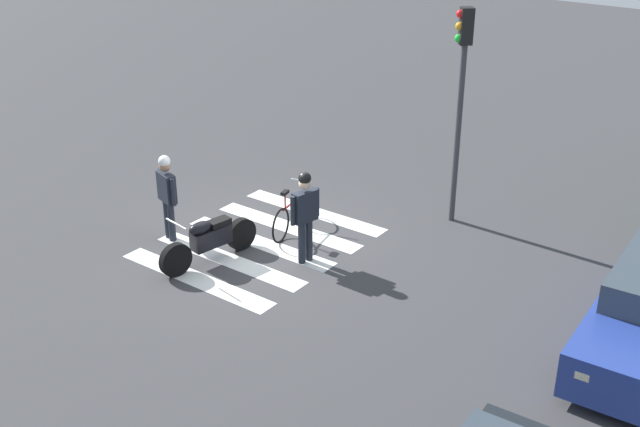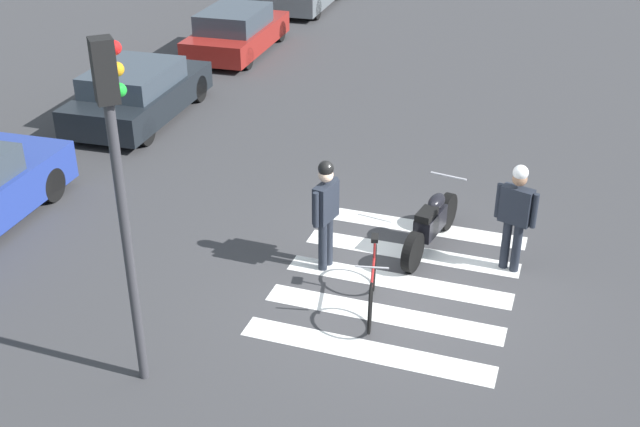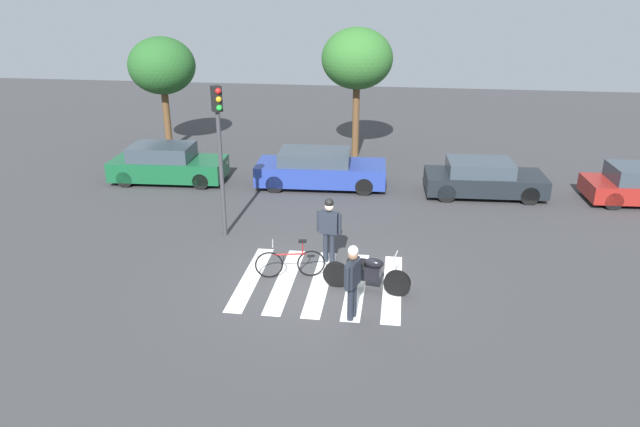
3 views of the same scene
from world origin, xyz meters
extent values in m
plane|color=#38383A|center=(0.00, 0.00, 0.00)|extent=(60.00, 60.00, 0.00)
cylinder|color=black|center=(1.91, -0.37, 0.32)|extent=(0.66, 0.24, 0.65)
cylinder|color=black|center=(0.40, -0.12, 0.32)|extent=(0.66, 0.24, 0.65)
cube|color=black|center=(1.11, -0.24, 0.50)|extent=(0.84, 0.41, 0.36)
ellipsoid|color=black|center=(1.34, -0.28, 0.77)|extent=(0.51, 0.32, 0.24)
cube|color=black|center=(0.91, -0.20, 0.74)|extent=(0.47, 0.31, 0.12)
cylinder|color=#A5A5AD|center=(1.83, -0.36, 1.02)|extent=(0.14, 0.62, 0.04)
torus|color=black|center=(-1.33, 0.08, 0.36)|extent=(0.71, 0.19, 0.72)
torus|color=black|center=(-0.28, 0.31, 0.36)|extent=(0.71, 0.19, 0.72)
cylinder|color=maroon|center=(-0.81, 0.20, 0.64)|extent=(0.82, 0.22, 0.04)
cylinder|color=maroon|center=(-0.49, 0.27, 0.81)|extent=(0.04, 0.04, 0.34)
cube|color=black|center=(-0.49, 0.27, 0.99)|extent=(0.22, 0.14, 0.06)
cylinder|color=#99999E|center=(-1.22, 0.11, 0.96)|extent=(0.13, 0.46, 0.03)
cylinder|color=#1E232D|center=(0.90, -1.64, 0.41)|extent=(0.14, 0.14, 0.83)
cylinder|color=#1E232D|center=(0.96, -1.47, 0.41)|extent=(0.14, 0.14, 0.83)
cube|color=#1E232D|center=(0.93, -1.55, 1.12)|extent=(0.34, 0.52, 0.59)
sphere|color=#8C664C|center=(0.93, -1.55, 1.57)|extent=(0.22, 0.22, 0.22)
cylinder|color=#1E232D|center=(0.84, -1.83, 1.12)|extent=(0.09, 0.09, 0.56)
cylinder|color=#1E232D|center=(1.02, -1.28, 1.12)|extent=(0.09, 0.09, 0.56)
sphere|color=white|center=(0.93, -1.55, 1.67)|extent=(0.24, 0.24, 0.24)
cylinder|color=#1E232D|center=(-0.03, 1.21, 0.42)|extent=(0.14, 0.14, 0.85)
cylinder|color=#1E232D|center=(0.15, 1.18, 0.42)|extent=(0.14, 0.14, 0.85)
cube|color=#1E232D|center=(0.06, 1.20, 1.15)|extent=(0.52, 0.29, 0.60)
sphere|color=beige|center=(0.06, 1.20, 1.60)|extent=(0.23, 0.23, 0.23)
cylinder|color=#1E232D|center=(-0.23, 1.25, 1.15)|extent=(0.09, 0.09, 0.57)
cylinder|color=#1E232D|center=(0.35, 1.14, 1.15)|extent=(0.09, 0.09, 0.57)
sphere|color=black|center=(0.06, 1.20, 1.71)|extent=(0.24, 0.24, 0.24)
cube|color=silver|center=(-1.80, 0.00, 0.00)|extent=(0.45, 3.49, 0.01)
cube|color=silver|center=(-0.90, 0.00, 0.00)|extent=(0.45, 3.49, 0.01)
cube|color=silver|center=(0.00, 0.00, 0.00)|extent=(0.45, 3.49, 0.01)
cube|color=silver|center=(0.90, 0.00, 0.00)|extent=(0.45, 3.49, 0.01)
cube|color=silver|center=(1.80, 0.00, 0.00)|extent=(0.45, 3.49, 0.01)
cylinder|color=black|center=(0.63, 6.67, 0.32)|extent=(0.64, 0.25, 0.63)
cube|color=#F2EDCC|center=(1.27, 8.11, 0.64)|extent=(0.09, 0.20, 0.12)
cube|color=#F2EDCC|center=(1.33, 6.93, 0.64)|extent=(0.09, 0.20, 0.12)
cylinder|color=black|center=(6.17, 8.11, 0.32)|extent=(0.65, 0.25, 0.64)
cylinder|color=black|center=(6.25, 6.51, 0.32)|extent=(0.65, 0.25, 0.64)
cylinder|color=black|center=(3.39, 7.97, 0.32)|extent=(0.65, 0.25, 0.64)
cylinder|color=black|center=(3.47, 6.37, 0.32)|extent=(0.65, 0.25, 0.64)
cube|color=black|center=(4.82, 7.24, 0.49)|extent=(4.18, 2.03, 0.62)
cube|color=#333D47|center=(4.62, 7.23, 1.03)|extent=(2.29, 1.71, 0.47)
cube|color=#F2EDCC|center=(6.80, 7.92, 0.58)|extent=(0.09, 0.20, 0.12)
cube|color=#F2EDCC|center=(6.86, 6.76, 0.58)|extent=(0.09, 0.20, 0.12)
cylinder|color=black|center=(11.64, 8.09, 0.30)|extent=(0.61, 0.25, 0.60)
cylinder|color=black|center=(11.72, 6.54, 0.30)|extent=(0.61, 0.25, 0.60)
cylinder|color=black|center=(8.84, 7.95, 0.30)|extent=(0.61, 0.25, 0.60)
cylinder|color=black|center=(8.92, 6.40, 0.30)|extent=(0.61, 0.25, 0.60)
cube|color=maroon|center=(10.28, 7.25, 0.46)|extent=(4.21, 1.98, 0.59)
cube|color=#333D47|center=(10.07, 7.24, 1.02)|extent=(2.30, 1.67, 0.54)
cube|color=#F2EDCC|center=(12.27, 7.92, 0.55)|extent=(0.09, 0.20, 0.12)
cube|color=#F2EDCC|center=(12.33, 6.78, 0.55)|extent=(0.09, 0.20, 0.12)
cylinder|color=black|center=(14.41, 7.83, 0.33)|extent=(0.68, 0.25, 0.67)
cylinder|color=black|center=(14.48, 6.35, 0.33)|extent=(0.68, 0.25, 0.67)
cylinder|color=#38383D|center=(-3.23, 2.55, 1.86)|extent=(0.12, 0.12, 3.72)
cube|color=black|center=(-3.23, 2.55, 4.07)|extent=(0.34, 0.34, 0.70)
sphere|color=red|center=(-3.14, 2.46, 4.30)|extent=(0.16, 0.16, 0.16)
sphere|color=orange|center=(-3.14, 2.46, 4.07)|extent=(0.16, 0.16, 0.16)
sphere|color=green|center=(-3.14, 2.46, 3.84)|extent=(0.16, 0.16, 0.16)
camera|label=1|loc=(10.47, 9.27, 7.15)|focal=44.11mm
camera|label=2|loc=(-10.12, -2.18, 6.68)|focal=44.70mm
camera|label=3|loc=(1.80, -12.93, 7.05)|focal=32.85mm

